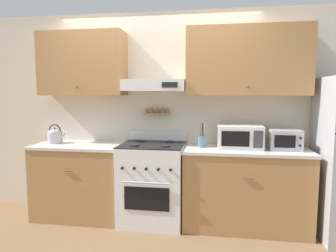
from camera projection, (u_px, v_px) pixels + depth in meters
ground_plane at (147, 232)px, 3.33m from camera, size 16.00×16.00×0.00m
wall_back at (163, 96)px, 3.74m from camera, size 5.20×0.46×2.55m
counter_left at (81, 180)px, 3.75m from camera, size 1.10×0.65×0.92m
counter_right at (245, 188)px, 3.44m from camera, size 1.41×0.65×0.92m
stove_range at (153, 183)px, 3.58m from camera, size 0.74×0.68×1.06m
tea_kettle at (55, 136)px, 3.76m from camera, size 0.23×0.18×0.24m
microwave at (240, 137)px, 3.42m from camera, size 0.50×0.37×0.26m
utensil_crock at (202, 141)px, 3.48m from camera, size 0.10×0.10×0.28m
toaster_oven at (284, 139)px, 3.33m from camera, size 0.34×0.30×0.22m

